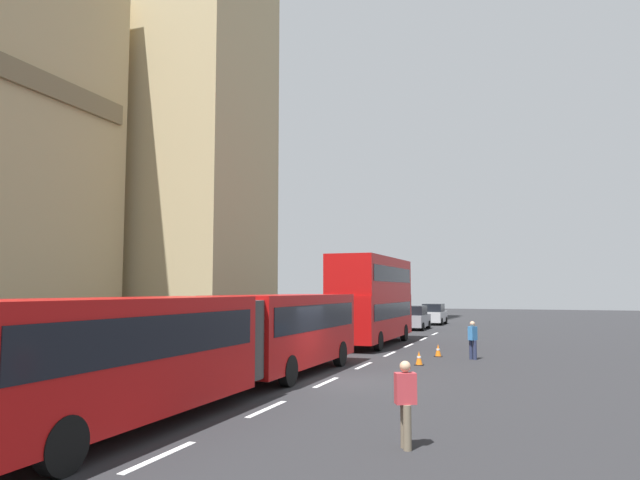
{
  "coord_description": "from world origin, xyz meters",
  "views": [
    {
      "loc": [
        -18.95,
        -6.55,
        3.07
      ],
      "look_at": [
        7.74,
        3.22,
        5.54
      ],
      "focal_mm": 32.52,
      "sensor_mm": 36.0,
      "label": 1
    }
  ],
  "objects_px": {
    "articulated_bus": "(224,335)",
    "double_decker_bus": "(373,297)",
    "traffic_cone_middle": "(419,358)",
    "pedestrian_near_cones": "(406,401)",
    "pedestrian_by_kerb": "(473,339)",
    "traffic_cone_east": "(438,350)",
    "sedan_lead": "(415,318)",
    "traffic_cone_west": "(405,373)",
    "sedan_trailing": "(434,314)"
  },
  "relations": [
    {
      "from": "articulated_bus",
      "to": "double_decker_bus",
      "type": "relative_size",
      "value": 1.85
    },
    {
      "from": "traffic_cone_middle",
      "to": "pedestrian_near_cones",
      "type": "bearing_deg",
      "value": -170.7
    },
    {
      "from": "traffic_cone_middle",
      "to": "pedestrian_by_kerb",
      "type": "distance_m",
      "value": 3.42
    },
    {
      "from": "double_decker_bus",
      "to": "traffic_cone_east",
      "type": "distance_m",
      "value": 6.81
    },
    {
      "from": "traffic_cone_east",
      "to": "pedestrian_by_kerb",
      "type": "xyz_separation_m",
      "value": [
        -0.6,
        -1.63,
        0.63
      ]
    },
    {
      "from": "sedan_lead",
      "to": "traffic_cone_middle",
      "type": "distance_m",
      "value": 21.97
    },
    {
      "from": "double_decker_bus",
      "to": "pedestrian_by_kerb",
      "type": "height_order",
      "value": "double_decker_bus"
    },
    {
      "from": "double_decker_bus",
      "to": "pedestrian_by_kerb",
      "type": "bearing_deg",
      "value": -131.21
    },
    {
      "from": "double_decker_bus",
      "to": "pedestrian_by_kerb",
      "type": "xyz_separation_m",
      "value": [
        -5.24,
        -5.98,
        -1.8
      ]
    },
    {
      "from": "pedestrian_near_cones",
      "to": "pedestrian_by_kerb",
      "type": "xyz_separation_m",
      "value": [
        15.42,
        0.17,
        0.0
      ]
    },
    {
      "from": "double_decker_bus",
      "to": "pedestrian_by_kerb",
      "type": "relative_size",
      "value": 5.82
    },
    {
      "from": "traffic_cone_west",
      "to": "pedestrian_near_cones",
      "type": "relative_size",
      "value": 0.34
    },
    {
      "from": "articulated_bus",
      "to": "sedan_trailing",
      "type": "xyz_separation_m",
      "value": [
        37.79,
        -0.14,
        -0.83
      ]
    },
    {
      "from": "double_decker_bus",
      "to": "articulated_bus",
      "type": "bearing_deg",
      "value": -179.99
    },
    {
      "from": "sedan_lead",
      "to": "traffic_cone_west",
      "type": "height_order",
      "value": "sedan_lead"
    },
    {
      "from": "sedan_lead",
      "to": "pedestrian_by_kerb",
      "type": "bearing_deg",
      "value": -161.76
    },
    {
      "from": "traffic_cone_east",
      "to": "traffic_cone_middle",
      "type": "bearing_deg",
      "value": 175.47
    },
    {
      "from": "sedan_lead",
      "to": "traffic_cone_east",
      "type": "relative_size",
      "value": 7.59
    },
    {
      "from": "pedestrian_near_cones",
      "to": "pedestrian_by_kerb",
      "type": "bearing_deg",
      "value": 0.64
    },
    {
      "from": "traffic_cone_west",
      "to": "traffic_cone_middle",
      "type": "height_order",
      "value": "same"
    },
    {
      "from": "traffic_cone_west",
      "to": "traffic_cone_east",
      "type": "distance_m",
      "value": 7.83
    },
    {
      "from": "sedan_trailing",
      "to": "traffic_cone_east",
      "type": "distance_m",
      "value": 25.87
    },
    {
      "from": "sedan_trailing",
      "to": "traffic_cone_east",
      "type": "relative_size",
      "value": 7.59
    },
    {
      "from": "sedan_trailing",
      "to": "traffic_cone_middle",
      "type": "xyz_separation_m",
      "value": [
        -28.89,
        -3.94,
        -0.63
      ]
    },
    {
      "from": "traffic_cone_west",
      "to": "double_decker_bus",
      "type": "bearing_deg",
      "value": 19.56
    },
    {
      "from": "sedan_trailing",
      "to": "pedestrian_by_kerb",
      "type": "height_order",
      "value": "sedan_trailing"
    },
    {
      "from": "sedan_lead",
      "to": "pedestrian_by_kerb",
      "type": "xyz_separation_m",
      "value": [
        -18.76,
        -6.18,
        -0.0
      ]
    },
    {
      "from": "articulated_bus",
      "to": "sedan_lead",
      "type": "relative_size",
      "value": 4.12
    },
    {
      "from": "articulated_bus",
      "to": "sedan_trailing",
      "type": "height_order",
      "value": "articulated_bus"
    },
    {
      "from": "articulated_bus",
      "to": "traffic_cone_east",
      "type": "xyz_separation_m",
      "value": [
        12.27,
        -4.35,
        -1.46
      ]
    },
    {
      "from": "double_decker_bus",
      "to": "traffic_cone_west",
      "type": "height_order",
      "value": "double_decker_bus"
    },
    {
      "from": "sedan_lead",
      "to": "pedestrian_near_cones",
      "type": "relative_size",
      "value": 2.6
    },
    {
      "from": "articulated_bus",
      "to": "traffic_cone_middle",
      "type": "distance_m",
      "value": 9.89
    },
    {
      "from": "articulated_bus",
      "to": "traffic_cone_middle",
      "type": "bearing_deg",
      "value": -24.68
    },
    {
      "from": "traffic_cone_east",
      "to": "pedestrian_near_cones",
      "type": "relative_size",
      "value": 0.34
    },
    {
      "from": "articulated_bus",
      "to": "pedestrian_by_kerb",
      "type": "bearing_deg",
      "value": -27.14
    },
    {
      "from": "sedan_lead",
      "to": "traffic_cone_middle",
      "type": "relative_size",
      "value": 7.59
    },
    {
      "from": "articulated_bus",
      "to": "pedestrian_near_cones",
      "type": "distance_m",
      "value": 7.26
    },
    {
      "from": "double_decker_bus",
      "to": "sedan_trailing",
      "type": "bearing_deg",
      "value": -0.4
    },
    {
      "from": "sedan_lead",
      "to": "pedestrian_by_kerb",
      "type": "relative_size",
      "value": 2.6
    },
    {
      "from": "traffic_cone_east",
      "to": "articulated_bus",
      "type": "bearing_deg",
      "value": 160.47
    },
    {
      "from": "sedan_trailing",
      "to": "pedestrian_near_cones",
      "type": "relative_size",
      "value": 2.6
    },
    {
      "from": "sedan_lead",
      "to": "sedan_trailing",
      "type": "distance_m",
      "value": 7.36
    },
    {
      "from": "double_decker_bus",
      "to": "pedestrian_near_cones",
      "type": "bearing_deg",
      "value": -163.41
    },
    {
      "from": "double_decker_bus",
      "to": "sedan_lead",
      "type": "relative_size",
      "value": 2.23
    },
    {
      "from": "articulated_bus",
      "to": "traffic_cone_middle",
      "type": "xyz_separation_m",
      "value": [
        8.89,
        -4.09,
        -1.46
      ]
    },
    {
      "from": "double_decker_bus",
      "to": "traffic_cone_west",
      "type": "distance_m",
      "value": 13.46
    },
    {
      "from": "double_decker_bus",
      "to": "traffic_cone_east",
      "type": "height_order",
      "value": "double_decker_bus"
    },
    {
      "from": "sedan_lead",
      "to": "sedan_trailing",
      "type": "height_order",
      "value": "same"
    },
    {
      "from": "pedestrian_by_kerb",
      "to": "sedan_lead",
      "type": "bearing_deg",
      "value": 18.24
    }
  ]
}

